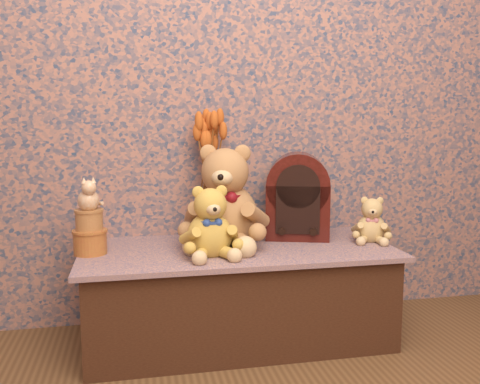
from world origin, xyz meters
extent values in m
cube|color=#334968|center=(0.00, 1.50, 1.30)|extent=(3.00, 0.10, 2.60)
cube|color=navy|center=(0.00, 1.21, 0.20)|extent=(1.29, 0.60, 0.40)
cylinder|color=tan|center=(-0.09, 1.40, 0.49)|extent=(0.14, 0.14, 0.18)
cylinder|color=gold|center=(-0.59, 1.22, 0.45)|extent=(0.17, 0.17, 0.09)
cylinder|color=tan|center=(-0.59, 1.22, 0.54)|extent=(0.11, 0.11, 0.08)
camera|label=1|loc=(-0.42, -0.87, 0.93)|focal=38.91mm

